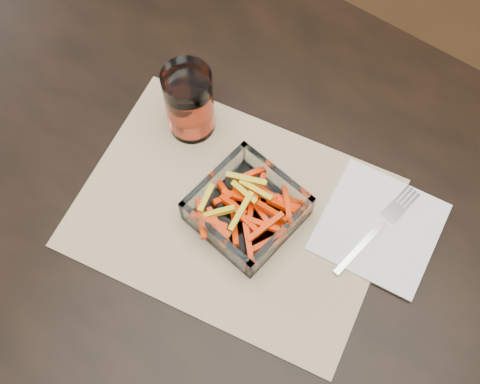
# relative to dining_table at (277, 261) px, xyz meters

# --- Properties ---
(dining_table) EXTENTS (1.60, 0.90, 0.75)m
(dining_table) POSITION_rel_dining_table_xyz_m (0.00, 0.00, 0.00)
(dining_table) COLOR black
(dining_table) RESTS_ON ground
(placemat) EXTENTS (0.50, 0.40, 0.00)m
(placemat) POSITION_rel_dining_table_xyz_m (-0.09, -0.00, 0.09)
(placemat) COLOR tan
(placemat) RESTS_ON dining_table
(glass_bowl) EXTENTS (0.16, 0.16, 0.05)m
(glass_bowl) POSITION_rel_dining_table_xyz_m (-0.06, 0.01, 0.11)
(glass_bowl) COLOR white
(glass_bowl) RESTS_ON placemat
(tumbler) EXTENTS (0.07, 0.07, 0.13)m
(tumbler) POSITION_rel_dining_table_xyz_m (-0.23, 0.09, 0.15)
(tumbler) COLOR white
(tumbler) RESTS_ON placemat
(napkin) EXTENTS (0.18, 0.18, 0.00)m
(napkin) POSITION_rel_dining_table_xyz_m (0.11, 0.10, 0.09)
(napkin) COLOR white
(napkin) RESTS_ON placemat
(fork) EXTENTS (0.05, 0.18, 0.00)m
(fork) POSITION_rel_dining_table_xyz_m (0.11, 0.10, 0.10)
(fork) COLOR silver
(fork) RESTS_ON napkin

